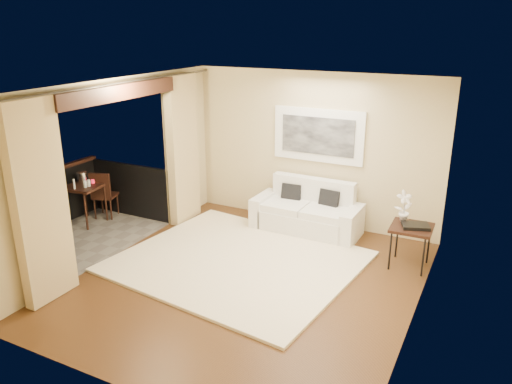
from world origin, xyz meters
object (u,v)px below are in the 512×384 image
Objects in this scene: orchid at (404,206)px; balcony_chair_far at (103,192)px; ice_bucket at (82,177)px; bistro_table at (84,190)px; sofa at (308,213)px; balcony_chair_near at (24,216)px; side_table at (412,230)px.

orchid is 0.54× the size of balcony_chair_far.
ice_bucket reaches higher than balcony_chair_far.
orchid is at bearing 9.34° from ice_bucket.
ice_bucket is at bearing 137.56° from bistro_table.
sofa is 1.88× the size of balcony_chair_near.
orchid is at bearing -14.38° from sofa.
side_table is at bearing 9.10° from bistro_table.
balcony_chair_far is at bearing 69.34° from balcony_chair_near.
balcony_chair_far is at bearing 67.40° from bistro_table.
balcony_chair_near is at bearing -156.96° from orchid.
bistro_table is at bearing 48.49° from balcony_chair_far.
side_table is 3.20× the size of ice_bucket.
orchid reaches higher than bistro_table.
side_table is 5.74m from ice_bucket.
sofa is 3.77m from balcony_chair_far.
side_table is 0.36m from orchid.
ice_bucket is at bearing -172.23° from side_table.
balcony_chair_far is (-5.26, -0.71, -0.37)m from orchid.
bistro_table is 0.80× the size of balcony_chair_far.
sofa is 4.01m from bistro_table.
balcony_chair_near is at bearing -142.34° from sofa.
orchid reaches higher than balcony_chair_far.
balcony_chair_near reaches higher than sofa.
orchid is 2.41× the size of ice_bucket.
bistro_table is at bearing -157.10° from sofa.
sofa is 9.33× the size of ice_bucket.
ice_bucket is at bearing -159.27° from sofa.
bistro_table is 1.27m from balcony_chair_near.
orchid is at bearing 10.74° from bistro_table.
balcony_chair_far is 4.46× the size of ice_bucket.
ice_bucket is at bearing 18.97° from balcony_chair_far.
balcony_chair_near is at bearing -90.31° from bistro_table.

